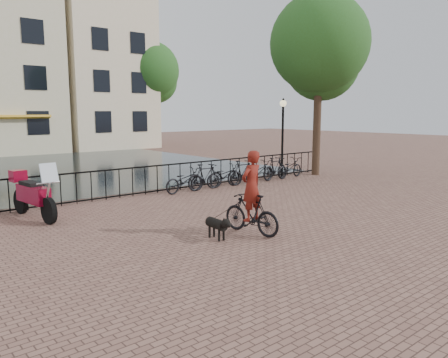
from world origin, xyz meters
TOP-DOWN VIEW (x-y plane):
  - ground at (0.00, 0.00)m, footprint 100.00×100.00m
  - canal_water at (0.00, 17.30)m, footprint 20.00×20.00m
  - railing at (0.00, 8.00)m, footprint 20.00×0.05m
  - canal_house_right at (8.50, 30.00)m, footprint 7.00×9.00m
  - tree_near_right at (9.20, 7.30)m, footprint 4.48×4.48m
  - tree_far_right at (12.00, 27.00)m, footprint 4.76×4.76m
  - lamp_post at (7.20, 7.60)m, footprint 0.30×0.30m
  - cyclist at (-0.10, 1.86)m, footprint 0.80×1.78m
  - dog at (-1.02, 2.04)m, footprint 0.33×0.87m
  - motorcycle at (-3.66, 6.82)m, footprint 0.85×2.37m
  - parked_bike_0 at (1.80, 7.40)m, footprint 1.75×0.71m
  - parked_bike_1 at (2.75, 7.40)m, footprint 1.68×0.53m
  - parked_bike_2 at (3.70, 7.40)m, footprint 1.75×0.69m
  - parked_bike_3 at (4.65, 7.40)m, footprint 1.68×0.53m
  - parked_bike_4 at (5.60, 7.40)m, footprint 1.79×0.85m
  - parked_bike_5 at (6.55, 7.40)m, footprint 1.72×0.74m
  - parked_bike_6 at (7.50, 7.40)m, footprint 1.78×0.83m

SIDE VIEW (x-z plane):
  - ground at x=0.00m, z-range 0.00..0.00m
  - canal_water at x=0.00m, z-range 0.00..0.00m
  - dog at x=-1.02m, z-range 0.00..0.58m
  - parked_bike_0 at x=1.80m, z-range 0.00..0.90m
  - parked_bike_2 at x=3.70m, z-range 0.00..0.90m
  - parked_bike_4 at x=5.60m, z-range 0.00..0.90m
  - parked_bike_6 at x=7.50m, z-range 0.00..0.90m
  - parked_bike_1 at x=2.75m, z-range 0.00..1.00m
  - parked_bike_3 at x=4.65m, z-range 0.00..1.00m
  - parked_bike_5 at x=6.55m, z-range 0.00..1.00m
  - railing at x=0.00m, z-range -0.01..1.02m
  - motorcycle at x=-3.66m, z-range 0.00..1.66m
  - cyclist at x=-0.10m, z-range -0.28..2.08m
  - lamp_post at x=7.20m, z-range 0.65..4.10m
  - tree_near_right at x=9.20m, z-range 1.85..10.09m
  - tree_far_right at x=12.00m, z-range 1.97..10.73m
  - canal_house_right at x=8.50m, z-range 0.00..13.30m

